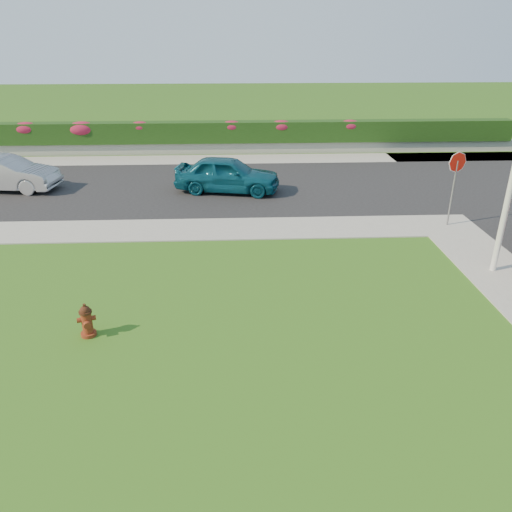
{
  "coord_description": "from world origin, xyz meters",
  "views": [
    {
      "loc": [
        -0.35,
        -6.88,
        6.21
      ],
      "look_at": [
        0.18,
        4.78,
        0.9
      ],
      "focal_mm": 35.0,
      "sensor_mm": 36.0,
      "label": 1
    }
  ],
  "objects_px": {
    "sedan_silver": "(5,173)",
    "stop_sign": "(456,171)",
    "fire_hydrant": "(87,321)",
    "sedan_teal": "(227,174)"
  },
  "relations": [
    {
      "from": "sedan_silver",
      "to": "stop_sign",
      "type": "height_order",
      "value": "stop_sign"
    },
    {
      "from": "fire_hydrant",
      "to": "sedan_silver",
      "type": "bearing_deg",
      "value": 100.62
    },
    {
      "from": "sedan_teal",
      "to": "sedan_silver",
      "type": "bearing_deg",
      "value": 97.41
    },
    {
      "from": "fire_hydrant",
      "to": "sedan_teal",
      "type": "bearing_deg",
      "value": 55.74
    },
    {
      "from": "fire_hydrant",
      "to": "stop_sign",
      "type": "distance_m",
      "value": 12.51
    },
    {
      "from": "fire_hydrant",
      "to": "sedan_silver",
      "type": "height_order",
      "value": "sedan_silver"
    },
    {
      "from": "sedan_teal",
      "to": "sedan_silver",
      "type": "height_order",
      "value": "sedan_teal"
    },
    {
      "from": "fire_hydrant",
      "to": "sedan_teal",
      "type": "height_order",
      "value": "sedan_teal"
    },
    {
      "from": "fire_hydrant",
      "to": "sedan_teal",
      "type": "xyz_separation_m",
      "value": [
        3.03,
        10.62,
        0.39
      ]
    },
    {
      "from": "sedan_silver",
      "to": "stop_sign",
      "type": "distance_m",
      "value": 17.62
    }
  ]
}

